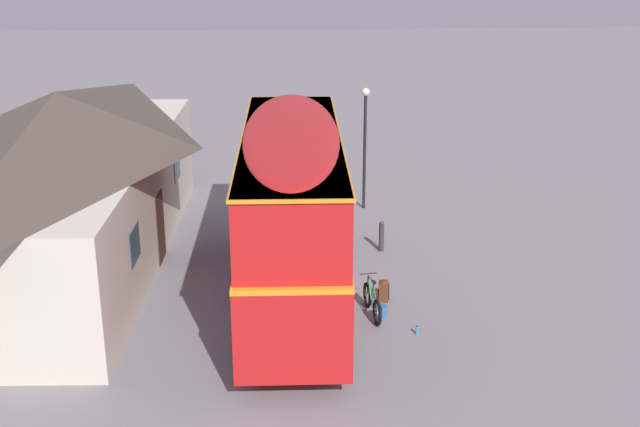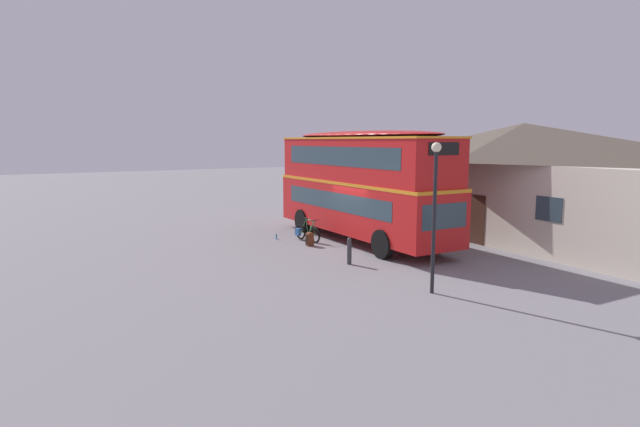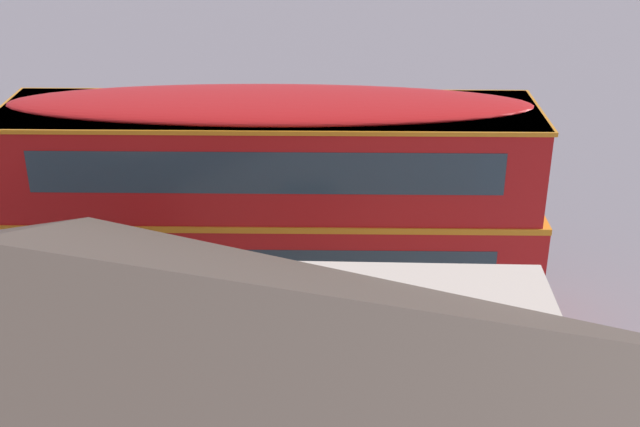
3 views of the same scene
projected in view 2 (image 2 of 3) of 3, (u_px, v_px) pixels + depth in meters
The scene contains 8 objects.
ground_plane at pixel (362, 246), 21.37m from camera, with size 120.00×120.00×0.00m, color slate.
double_decker_bus at pixel (361, 181), 22.10m from camera, with size 10.47×2.82×4.79m.
touring_bicycle at pixel (306, 233), 22.40m from camera, with size 1.73×0.60×1.04m.
backpack_on_ground at pixel (310, 239), 21.41m from camera, with size 0.34×0.33×0.58m.
water_bottle_blue_sports at pixel (276, 237), 22.84m from camera, with size 0.06×0.06×0.24m.
pub_building at pixel (521, 180), 22.86m from camera, with size 14.92×6.37×5.14m.
street_lamp at pixel (435, 200), 14.42m from camera, with size 0.28×0.28×4.33m.
kerb_bollard at pixel (349, 251), 18.17m from camera, with size 0.16×0.16×0.97m.
Camera 2 is at (17.10, -12.25, 4.38)m, focal length 28.70 mm.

